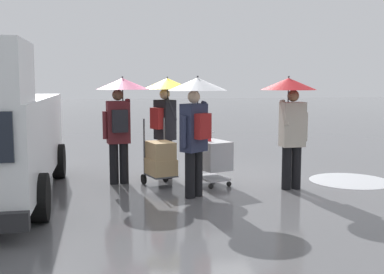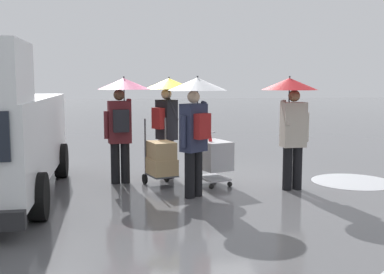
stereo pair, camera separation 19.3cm
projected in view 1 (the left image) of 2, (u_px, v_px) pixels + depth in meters
ground_plane at (207, 176)px, 10.18m from camera, size 90.00×90.00×0.00m
slush_patch_near_cluster at (350, 181)px, 9.70m from camera, size 1.66×1.66×0.01m
shopping_cart_vendor at (212, 156)px, 9.28m from camera, size 0.78×0.95×1.04m
hand_dolly_boxes at (160, 160)px, 9.20m from camera, size 0.70×0.82×1.32m
pedestrian_pink_side at (166, 104)px, 9.81m from camera, size 1.04×1.04×2.15m
pedestrian_black_side at (290, 106)px, 8.78m from camera, size 1.04×1.04×2.15m
pedestrian_white_side at (196, 109)px, 8.22m from camera, size 1.04×1.04×2.15m
pedestrian_far_side at (121, 106)px, 9.28m from camera, size 1.04×1.04×2.15m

